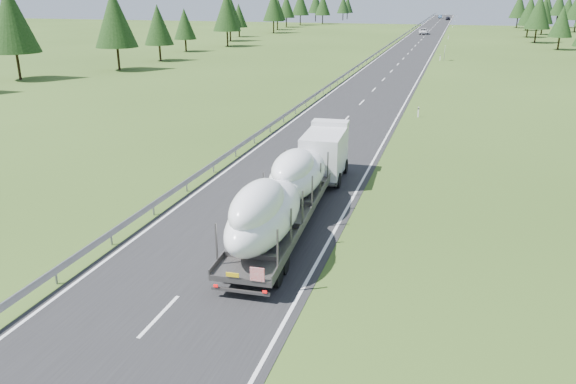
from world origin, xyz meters
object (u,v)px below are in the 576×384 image
(highway_sign, at_px, (445,50))
(boat_truck, at_px, (292,184))
(distant_car_dark, at_px, (448,18))
(distant_van, at_px, (424,31))
(distant_car_blue, at_px, (440,17))

(highway_sign, bearing_deg, boat_truck, -93.66)
(highway_sign, xyz_separation_m, distant_car_dark, (-3.89, 158.17, -1.02))
(boat_truck, xyz_separation_m, distant_car_dark, (1.14, 236.91, -1.33))
(highway_sign, xyz_separation_m, distant_van, (-7.96, 66.11, -0.97))
(boat_truck, bearing_deg, distant_van, 91.16)
(boat_truck, relative_size, distant_van, 3.08)
(distant_van, height_order, distant_car_dark, distant_van)
(distant_car_blue, bearing_deg, highway_sign, -90.63)
(boat_truck, distance_m, distant_car_blue, 254.07)
(highway_sign, height_order, distant_car_blue, highway_sign)
(boat_truck, height_order, distant_car_blue, boat_truck)
(highway_sign, distance_m, distant_car_blue, 175.49)
(distant_car_blue, bearing_deg, boat_truck, -92.56)
(distant_car_dark, distance_m, distant_car_blue, 17.60)
(distant_car_dark, bearing_deg, distant_van, -97.14)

